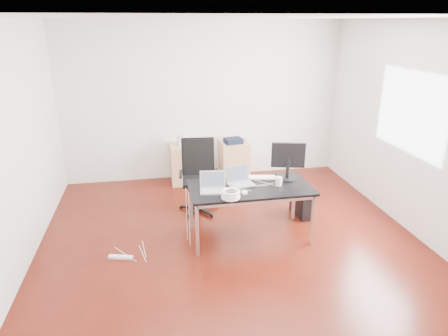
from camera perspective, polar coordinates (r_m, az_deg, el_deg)
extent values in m
plane|color=#3D0E07|center=(5.40, 1.10, -10.51)|extent=(5.00, 5.00, 0.00)
plane|color=silver|center=(4.63, 1.35, 20.73)|extent=(5.00, 5.00, 0.00)
plane|color=silver|center=(7.23, -2.91, 9.41)|extent=(5.00, 0.00, 5.00)
plane|color=silver|center=(2.63, 12.67, -11.55)|extent=(5.00, 0.00, 5.00)
plane|color=silver|center=(4.98, -28.24, 1.92)|extent=(0.00, 5.00, 5.00)
plane|color=silver|center=(5.86, 25.97, 4.78)|extent=(0.00, 5.00, 5.00)
plane|color=white|center=(5.97, 25.04, 7.16)|extent=(0.00, 1.50, 1.50)
cube|color=black|center=(5.23, 3.77, -2.80)|extent=(1.60, 0.80, 0.03)
cube|color=silver|center=(4.96, -3.84, -8.88)|extent=(0.04, 0.04, 0.70)
cube|color=silver|center=(5.58, -4.73, -5.42)|extent=(0.04, 0.04, 0.70)
cube|color=silver|center=(5.32, 12.54, -7.23)|extent=(0.04, 0.04, 0.70)
cube|color=silver|center=(5.90, 9.94, -4.18)|extent=(0.04, 0.04, 0.70)
cylinder|color=black|center=(6.12, -3.56, -4.13)|extent=(0.06, 0.06, 0.47)
cube|color=black|center=(6.02, -3.61, -1.84)|extent=(0.52, 0.50, 0.06)
cube|color=black|center=(6.12, -3.74, 1.58)|extent=(0.47, 0.14, 0.55)
cube|color=#B07D58|center=(7.20, -5.62, 0.63)|extent=(0.50, 0.50, 0.70)
cube|color=#B07D58|center=(7.33, 1.50, 1.08)|extent=(0.50, 0.50, 0.70)
cube|color=black|center=(6.11, 11.11, -4.71)|extent=(0.24, 0.47, 0.44)
cylinder|color=black|center=(7.33, -2.96, -0.69)|extent=(0.27, 0.27, 0.28)
cube|color=white|center=(5.22, -14.56, -12.23)|extent=(0.30, 0.14, 0.04)
cube|color=silver|center=(5.05, -1.53, -3.35)|extent=(0.36, 0.27, 0.01)
cube|color=silver|center=(5.11, -1.59, -1.63)|extent=(0.33, 0.09, 0.22)
cube|color=#475166|center=(5.11, -1.58, -1.65)|extent=(0.29, 0.07, 0.18)
cube|color=silver|center=(5.25, 2.51, -2.42)|extent=(0.38, 0.30, 0.01)
cube|color=silver|center=(5.30, 1.96, -0.82)|extent=(0.33, 0.13, 0.22)
cube|color=#475166|center=(5.30, 1.98, -0.84)|extent=(0.29, 0.11, 0.18)
cylinder|color=black|center=(5.52, 9.01, -1.47)|extent=(0.26, 0.26, 0.02)
cylinder|color=black|center=(5.47, 9.10, 0.09)|extent=(0.05, 0.05, 0.30)
cube|color=black|center=(5.42, 9.15, 1.83)|extent=(0.45, 0.16, 0.34)
cube|color=#475166|center=(5.45, 9.05, 1.92)|extent=(0.38, 0.11, 0.29)
cube|color=white|center=(5.50, 5.06, -1.35)|extent=(0.46, 0.22, 0.02)
cylinder|color=white|center=(5.27, 7.83, -1.89)|extent=(0.10, 0.10, 0.12)
cylinder|color=brown|center=(5.33, 7.89, -1.77)|extent=(0.10, 0.10, 0.10)
torus|color=white|center=(4.87, 0.96, -4.19)|extent=(0.24, 0.24, 0.04)
torus|color=white|center=(4.85, 0.97, -3.80)|extent=(0.23, 0.23, 0.04)
torus|color=white|center=(4.84, 0.97, -3.41)|extent=(0.22, 0.22, 0.04)
cube|color=white|center=(5.01, 2.92, -3.52)|extent=(0.08, 0.08, 0.03)
cube|color=#9E9E9E|center=(7.05, -6.29, 3.92)|extent=(0.11, 0.10, 0.18)
cube|color=black|center=(7.16, 1.33, 3.92)|extent=(0.34, 0.29, 0.09)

